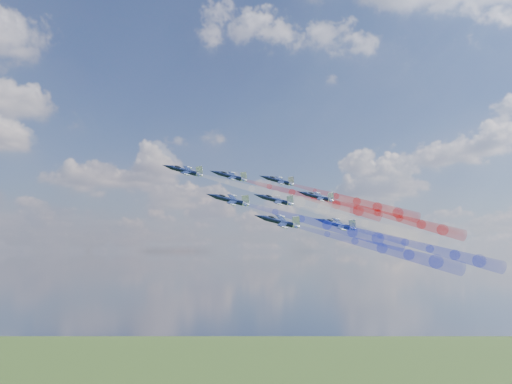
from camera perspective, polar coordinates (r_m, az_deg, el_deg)
jet_lead at (r=156.62m, az=-7.06°, el=2.09°), size 14.60×13.69×8.73m
trail_lead at (r=157.67m, az=1.99°, el=-0.28°), size 37.28×23.57×14.78m
jet_inner_left at (r=145.19m, az=-2.62°, el=-0.79°), size 14.60×13.69×8.73m
trail_inner_left at (r=148.61m, az=7.00°, el=-3.28°), size 37.28×23.57×14.78m
jet_inner_right at (r=168.10m, az=-2.58°, el=1.57°), size 14.60×13.69×8.73m
trail_inner_right at (r=170.98m, az=5.76°, el=-0.63°), size 37.28×23.57×14.78m
jet_outer_left at (r=136.33m, az=2.29°, el=-2.93°), size 14.60×13.69×8.73m
trail_outer_left at (r=142.17m, az=12.30°, el=-5.43°), size 37.28×23.57×14.78m
jet_center_third at (r=156.04m, az=1.90°, el=-0.78°), size 14.60×13.69×8.73m
trail_center_third at (r=161.22m, az=10.70°, el=-3.06°), size 37.28×23.57×14.78m
jet_outer_right at (r=179.41m, az=2.20°, el=1.12°), size 14.60×13.69×8.73m
trail_outer_right at (r=184.25m, az=9.88°, el=-0.93°), size 37.28×23.57×14.78m
jet_rear_left at (r=150.73m, az=7.95°, el=-3.17°), size 14.60×13.69×8.73m
trail_rear_left at (r=158.69m, az=16.75°, el=-5.36°), size 37.28×23.57×14.78m
jet_rear_right at (r=170.38m, az=6.03°, el=-0.47°), size 14.60×13.69×8.73m
trail_rear_right at (r=177.05m, az=13.94°, el=-2.55°), size 37.28×23.57×14.78m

